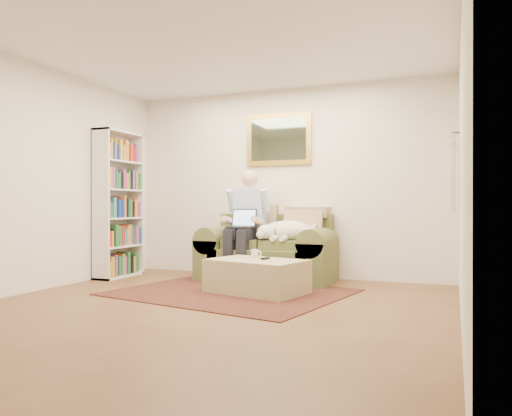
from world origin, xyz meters
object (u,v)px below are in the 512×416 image
Objects in this scene: seated_man at (244,225)px; laptop at (242,223)px; ottoman at (257,277)px; coffee_mug at (255,254)px; bookshelf at (119,204)px; sofa at (267,258)px; sleeping_dog at (288,231)px.

seated_man is 0.08m from laptop.
coffee_mug reaches higher than ottoman.
bookshelf is (-2.25, 0.52, 0.81)m from ottoman.
bookshelf reaches higher than sofa.
sleeping_dog reaches higher than ottoman.
coffee_mug is at bearing -79.70° from sofa.
laptop is 3.35× the size of coffee_mug.
sofa is 0.48m from sleeping_dog.
bookshelf reaches higher than laptop.
seated_man reaches higher than sleeping_dog.
coffee_mug is at bearing -58.02° from seated_man.
laptop reaches higher than ottoman.
ottoman is (0.23, -0.95, -0.11)m from sofa.
sofa is at bearing 100.30° from coffee_mug.
bookshelf reaches higher than seated_man.
seated_man is at bearing 121.98° from coffee_mug.
ottoman is 10.38× the size of coffee_mug.
seated_man is at bearing 90.00° from laptop.
seated_man is at bearing 121.47° from ottoman.
ottoman is 2.45m from bookshelf.
bookshelf is (-1.77, -0.21, 0.24)m from laptop.
seated_man is 0.82m from coffee_mug.
sleeping_dog is 0.68× the size of ottoman.
coffee_mug is (-0.16, -0.72, -0.23)m from sleeping_dog.
coffee_mug is at bearing -55.16° from laptop.
seated_man is at bearing -172.87° from sleeping_dog.
sofa is at bearing 31.45° from seated_man.
laptop is (-0.26, -0.22, 0.46)m from sofa.
seated_man is 0.73× the size of bookshelf.
sofa is at bearing 41.02° from laptop.
seated_man is 0.58m from sleeping_dog.
sofa is 1.66× the size of ottoman.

